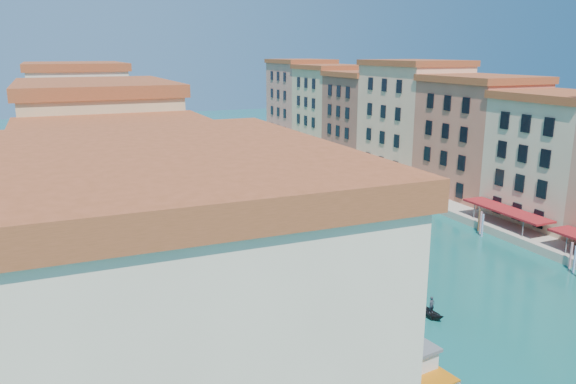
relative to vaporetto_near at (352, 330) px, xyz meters
name	(u,v)px	position (x,y,z in m)	size (l,w,h in m)	color
left_bank_palazzos	(84,151)	(-16.42, 42.56, 8.48)	(12.80, 128.40, 21.00)	beige
right_bank_palazzos	(432,128)	(39.58, 42.88, 8.52)	(12.80, 128.40, 21.00)	#AC5A3D
quay	(390,185)	(31.58, 42.89, -0.73)	(4.00, 140.00, 1.00)	#A99B88
mooring_poles_right	(553,252)	(28.68, 6.69, 0.07)	(1.44, 54.24, 3.20)	#502C1B
vaporetto_near	(352,330)	(0.00, 0.00, 0.00)	(6.69, 18.73, 2.73)	white
vaporetto_far	(263,182)	(11.49, 50.30, 0.17)	(7.48, 21.25, 3.10)	white
gondola_fore	(407,298)	(8.49, 4.80, -0.87)	(1.46, 10.55, 2.10)	black
gondola_far	(369,234)	(15.13, 22.34, -0.92)	(2.17, 10.47, 1.48)	black
motorboat_mid	(270,235)	(3.32, 26.33, -0.64)	(4.93, 7.56, 1.50)	white
motorboat_far	(251,178)	(11.97, 57.77, -0.72)	(2.60, 6.45, 1.30)	white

